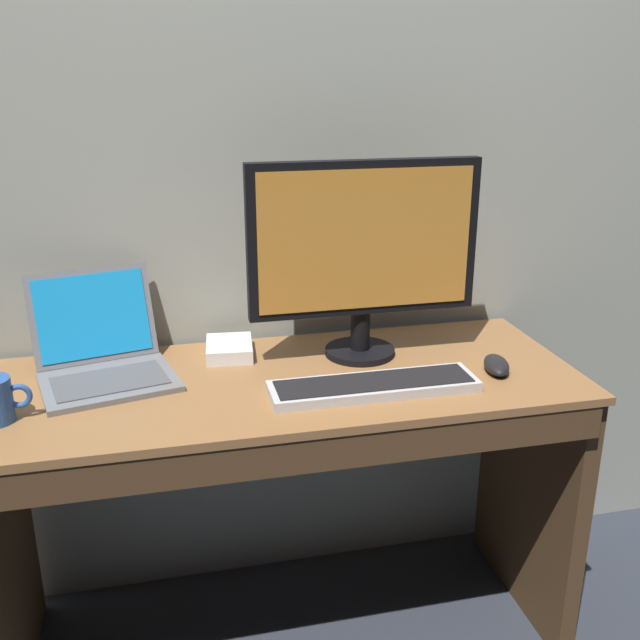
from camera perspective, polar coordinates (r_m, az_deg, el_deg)
ground_plane at (r=2.18m, az=-2.43°, el=-23.33°), size 14.00×14.00×0.00m
back_wall at (r=1.92m, az=-4.89°, el=15.61°), size 4.06×0.04×2.70m
desk at (r=1.86m, az=-2.58°, el=-12.09°), size 1.42×0.56×0.77m
laptop_space_gray at (r=1.81m, az=-16.71°, el=-2.83°), size 0.36×0.37×0.24m
external_monitor at (r=1.78m, az=3.47°, el=5.64°), size 0.58×0.18×0.50m
wired_keyboard at (r=1.68m, az=4.25°, el=-5.20°), size 0.48×0.13×0.03m
computer_mouse at (r=1.83m, az=13.72°, el=-3.46°), size 0.09×0.13×0.03m
external_drive_box at (r=1.89m, az=-7.15°, el=-2.26°), size 0.13×0.16×0.04m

